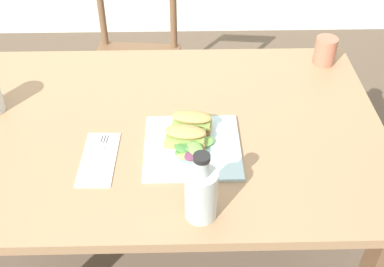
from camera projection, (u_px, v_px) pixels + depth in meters
dining_table at (164, 155)px, 1.49m from camera, size 1.30×0.86×0.74m
chair_wooden_far at (135, 60)px, 2.24m from camera, size 0.44×0.44×0.87m
plate_lunch at (192, 147)px, 1.32m from camera, size 0.26×0.26×0.01m
sandwich_half_front at (185, 136)px, 1.31m from camera, size 0.12×0.08×0.06m
sandwich_half_back at (192, 121)px, 1.36m from camera, size 0.12×0.08×0.06m
salad_mixed_greens at (192, 149)px, 1.28m from camera, size 0.13×0.13×0.04m
napkin_folded at (99, 159)px, 1.29m from camera, size 0.10×0.22×0.00m
fork_on_napkin at (100, 154)px, 1.30m from camera, size 0.04×0.19×0.00m
bottle_cold_brew at (201, 195)px, 1.10m from camera, size 0.08×0.08×0.19m
cup_extra_side at (325, 51)px, 1.64m from camera, size 0.07×0.07×0.10m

